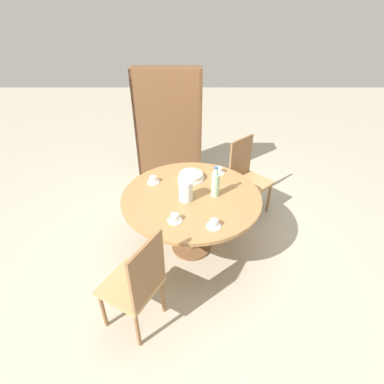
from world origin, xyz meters
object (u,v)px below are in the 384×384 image
(coffee_pot, at_px, (186,190))
(cup_b, at_px, (175,218))
(cup_c, at_px, (154,180))
(cup_a, at_px, (214,224))
(chair_b, at_px, (248,176))
(cup_d, at_px, (219,171))
(bookshelf, at_px, (170,130))
(chair_a, at_px, (137,283))
(cake_main, at_px, (192,176))
(water_bottle, at_px, (216,184))

(coffee_pot, bearing_deg, cup_b, -105.67)
(cup_b, height_order, cup_c, same)
(coffee_pot, height_order, cup_a, coffee_pot)
(chair_b, distance_m, cup_b, 1.45)
(cup_d, bearing_deg, bookshelf, 119.67)
(cup_b, bearing_deg, chair_a, -118.79)
(cake_main, relative_size, cup_c, 2.16)
(chair_a, bearing_deg, cup_a, 153.91)
(cup_d, bearing_deg, cake_main, -158.73)
(chair_b, bearing_deg, coffee_pot, -175.43)
(chair_a, relative_size, coffee_pot, 3.88)
(coffee_pot, height_order, water_bottle, water_bottle)
(chair_b, bearing_deg, chair_a, -166.99)
(coffee_pot, relative_size, cup_d, 1.89)
(bookshelf, bearing_deg, cake_main, 104.25)
(water_bottle, bearing_deg, chair_b, 58.32)
(cake_main, relative_size, cup_b, 2.16)
(cup_a, xyz_separation_m, cup_b, (-0.34, 0.08, 0.00))
(coffee_pot, xyz_separation_m, cup_d, (0.36, 0.53, -0.08))
(cup_c, bearing_deg, cup_b, -68.02)
(chair_a, bearing_deg, water_bottle, 173.04)
(cake_main, bearing_deg, cup_b, -100.95)
(chair_b, relative_size, cup_c, 7.33)
(cup_a, bearing_deg, cake_main, 103.87)
(water_bottle, bearing_deg, cup_b, -133.39)
(chair_a, distance_m, cup_b, 0.64)
(cup_b, relative_size, cup_d, 1.00)
(cup_a, bearing_deg, coffee_pot, 121.25)
(cup_a, bearing_deg, cup_b, 167.14)
(cup_c, bearing_deg, bookshelf, 85.71)
(coffee_pot, bearing_deg, water_bottle, 14.35)
(coffee_pot, relative_size, cup_c, 1.89)
(chair_a, xyz_separation_m, coffee_pot, (0.38, 0.85, 0.33))
(cup_b, xyz_separation_m, cup_d, (0.46, 0.86, 0.00))
(chair_b, height_order, cup_c, chair_b)
(cake_main, bearing_deg, chair_b, 30.74)
(chair_a, relative_size, water_bottle, 3.02)
(cake_main, height_order, cup_a, cup_a)
(bookshelf, distance_m, coffee_pot, 1.65)
(bookshelf, xyz_separation_m, cup_c, (-0.10, -1.30, -0.04))
(water_bottle, relative_size, cup_d, 2.43)
(bookshelf, distance_m, water_bottle, 1.65)
(water_bottle, distance_m, cup_a, 0.50)
(bookshelf, height_order, cup_a, bookshelf)
(water_bottle, bearing_deg, cup_d, 80.98)
(cup_a, height_order, cup_b, same)
(water_bottle, height_order, cup_b, water_bottle)
(chair_b, xyz_separation_m, cup_c, (-1.11, -0.50, 0.24))
(water_bottle, height_order, cake_main, water_bottle)
(water_bottle, xyz_separation_m, cup_a, (-0.04, -0.49, -0.10))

